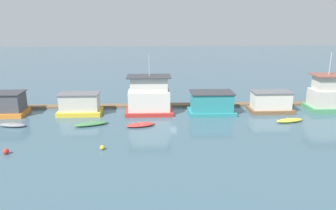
% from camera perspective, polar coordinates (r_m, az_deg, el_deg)
% --- Properties ---
extents(ground_plane, '(200.00, 200.00, 0.00)m').
position_cam_1_polar(ground_plane, '(45.15, -0.06, -1.37)').
color(ground_plane, '#426070').
extents(dock_walkway, '(59.60, 1.49, 0.30)m').
position_cam_1_polar(dock_walkway, '(48.45, -0.26, -0.01)').
color(dock_walkway, brown).
rests_on(dock_walkway, ground_plane).
extents(houseboat_orange, '(6.29, 3.74, 3.14)m').
position_cam_1_polar(houseboat_orange, '(49.13, -27.02, 0.10)').
color(houseboat_orange, orange).
rests_on(houseboat_orange, ground_plane).
extents(houseboat_yellow, '(5.82, 3.22, 2.95)m').
position_cam_1_polar(houseboat_yellow, '(45.72, -15.12, 0.08)').
color(houseboat_yellow, gold).
rests_on(houseboat_yellow, ground_plane).
extents(houseboat_red, '(6.38, 3.93, 8.01)m').
position_cam_1_polar(houseboat_red, '(44.41, -3.30, 1.43)').
color(houseboat_red, red).
rests_on(houseboat_red, ground_plane).
extents(houseboat_teal, '(6.29, 4.09, 3.01)m').
position_cam_1_polar(houseboat_teal, '(44.99, 7.58, 0.32)').
color(houseboat_teal, teal).
rests_on(houseboat_teal, ground_plane).
extents(houseboat_brown, '(5.89, 3.33, 2.92)m').
position_cam_1_polar(houseboat_brown, '(47.54, 17.46, 0.48)').
color(houseboat_brown, brown).
rests_on(houseboat_brown, ground_plane).
extents(houseboat_green, '(5.76, 3.95, 8.18)m').
position_cam_1_polar(houseboat_green, '(51.00, 26.20, 1.55)').
color(houseboat_green, '#4C9360').
rests_on(houseboat_green, ground_plane).
extents(dinghy_grey, '(3.42, 1.66, 0.46)m').
position_cam_1_polar(dinghy_grey, '(43.80, -25.45, -3.15)').
color(dinghy_grey, gray).
rests_on(dinghy_grey, ground_plane).
extents(dinghy_green, '(4.29, 2.42, 0.44)m').
position_cam_1_polar(dinghy_green, '(41.11, -13.20, -3.19)').
color(dinghy_green, '#47844C').
rests_on(dinghy_green, ground_plane).
extents(dinghy_red, '(3.73, 2.20, 0.40)m').
position_cam_1_polar(dinghy_red, '(39.88, -4.82, -3.43)').
color(dinghy_red, red).
rests_on(dinghy_red, ground_plane).
extents(dinghy_yellow, '(3.82, 1.91, 0.44)m').
position_cam_1_polar(dinghy_yellow, '(44.05, 20.42, -2.51)').
color(dinghy_yellow, yellow).
rests_on(dinghy_yellow, ground_plane).
extents(mooring_post_near_left, '(0.27, 0.27, 2.16)m').
position_cam_1_polar(mooring_post_near_left, '(48.26, 9.32, 0.86)').
color(mooring_post_near_left, brown).
rests_on(mooring_post_near_left, ground_plane).
extents(buoy_red, '(0.57, 0.57, 0.57)m').
position_cam_1_polar(buoy_red, '(35.69, -26.40, -7.25)').
color(buoy_red, red).
rests_on(buoy_red, ground_plane).
extents(buoy_yellow, '(0.47, 0.47, 0.47)m').
position_cam_1_polar(buoy_yellow, '(33.70, -11.38, -7.27)').
color(buoy_yellow, yellow).
rests_on(buoy_yellow, ground_plane).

